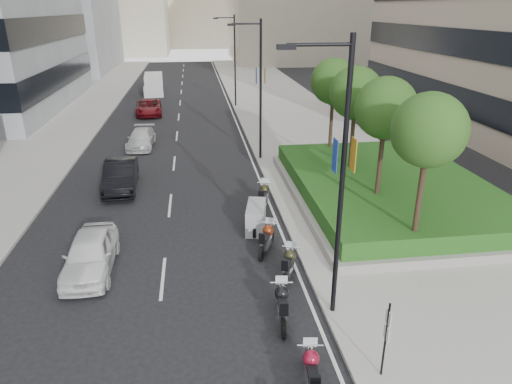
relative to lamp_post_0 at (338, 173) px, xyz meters
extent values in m
plane|color=black|center=(-4.14, -1.00, -5.07)|extent=(160.00, 160.00, 0.00)
cube|color=#9E9B93|center=(4.86, 29.00, -4.99)|extent=(10.00, 100.00, 0.15)
cube|color=#9E9B93|center=(-16.14, 29.00, -4.99)|extent=(8.00, 100.00, 0.15)
cube|color=silver|center=(-0.44, 29.00, -5.06)|extent=(0.12, 100.00, 0.01)
cube|color=silver|center=(-5.64, 29.00, -5.06)|extent=(0.12, 100.00, 0.01)
cube|color=gray|center=(5.86, 9.00, -4.72)|extent=(10.00, 14.00, 0.40)
cube|color=#164212|center=(5.86, 9.00, -4.12)|extent=(9.40, 13.40, 0.80)
cylinder|color=#332319|center=(4.36, 3.00, -2.52)|extent=(0.22, 0.22, 4.00)
sphere|color=#1A4A17|center=(4.36, 3.00, 0.38)|extent=(2.80, 2.80, 2.80)
cylinder|color=#332319|center=(4.36, 7.00, -2.52)|extent=(0.22, 0.22, 4.00)
sphere|color=#1A4A17|center=(4.36, 7.00, 0.38)|extent=(2.80, 2.80, 2.80)
cylinder|color=#332319|center=(4.36, 11.00, -2.52)|extent=(0.22, 0.22, 4.00)
sphere|color=#1A4A17|center=(4.36, 11.00, 0.38)|extent=(2.80, 2.80, 2.80)
cylinder|color=#332319|center=(4.36, 15.00, -2.52)|extent=(0.22, 0.22, 4.00)
sphere|color=#1A4A17|center=(4.36, 15.00, 0.38)|extent=(2.80, 2.80, 2.80)
cylinder|color=black|center=(0.16, 0.00, -0.57)|extent=(0.16, 0.16, 9.00)
cylinder|color=black|center=(-0.74, 0.00, 3.63)|extent=(1.80, 0.10, 0.10)
cube|color=black|center=(-1.64, 0.00, 3.58)|extent=(0.50, 0.22, 0.14)
cube|color=#C98E17|center=(0.44, 0.00, 0.53)|extent=(0.02, 0.45, 1.00)
cube|color=navy|center=(-0.12, 0.00, 0.53)|extent=(0.02, 0.45, 1.00)
cylinder|color=black|center=(0.16, 17.00, -0.57)|extent=(0.16, 0.16, 9.00)
cylinder|color=black|center=(-0.74, 17.00, 3.63)|extent=(1.80, 0.10, 0.10)
cube|color=black|center=(-1.64, 17.00, 3.58)|extent=(0.50, 0.22, 0.14)
cube|color=#C98E17|center=(0.44, 17.00, 0.53)|extent=(0.02, 0.45, 1.00)
cube|color=navy|center=(-0.12, 17.00, 0.53)|extent=(0.02, 0.45, 1.00)
cylinder|color=black|center=(0.16, 35.00, -0.57)|extent=(0.16, 0.16, 9.00)
cylinder|color=black|center=(-0.74, 35.00, 3.63)|extent=(1.80, 0.10, 0.10)
cube|color=black|center=(-1.64, 35.00, 3.58)|extent=(0.50, 0.22, 0.14)
cube|color=#C98E17|center=(0.44, 35.00, 0.53)|extent=(0.02, 0.45, 1.00)
cube|color=navy|center=(-0.12, 35.00, 0.53)|extent=(0.02, 0.45, 1.00)
cylinder|color=black|center=(0.66, -3.00, -3.82)|extent=(0.06, 0.06, 2.50)
cube|color=silver|center=(0.66, -3.00, -3.02)|extent=(0.02, 0.32, 0.42)
cube|color=silver|center=(0.66, -3.00, -3.52)|extent=(0.02, 0.32, 0.42)
cylinder|color=black|center=(-1.27, -2.39, -4.76)|extent=(0.20, 0.61, 0.60)
cube|color=silver|center=(-1.39, -3.21, -4.60)|extent=(0.40, 0.86, 0.41)
sphere|color=maroon|center=(-1.34, -2.89, -4.23)|extent=(0.47, 0.47, 0.47)
cube|color=black|center=(-1.43, -3.50, -4.29)|extent=(0.37, 0.76, 0.16)
cylinder|color=silver|center=(-1.31, -2.63, -4.01)|extent=(0.72, 0.15, 0.05)
cylinder|color=black|center=(-1.70, -0.95, -4.75)|extent=(0.20, 0.64, 0.63)
cylinder|color=black|center=(-1.50, 0.67, -4.75)|extent=(0.20, 0.64, 0.63)
cube|color=silver|center=(-1.61, -0.19, -4.58)|extent=(0.41, 0.90, 0.43)
sphere|color=black|center=(-1.57, 0.14, -4.19)|extent=(0.49, 0.49, 0.49)
cube|color=black|center=(-1.65, -0.50, -4.25)|extent=(0.38, 0.80, 0.16)
cylinder|color=silver|center=(-1.53, 0.42, -3.96)|extent=(0.76, 0.15, 0.05)
cylinder|color=black|center=(-1.18, 1.67, -4.77)|extent=(0.34, 0.59, 0.60)
cylinder|color=black|center=(-0.58, 3.09, -4.77)|extent=(0.34, 0.59, 0.60)
cube|color=silver|center=(-0.90, 2.34, -4.60)|extent=(0.58, 0.86, 0.40)
sphere|color=#2B2A17|center=(-0.78, 2.63, -4.24)|extent=(0.46, 0.46, 0.46)
cube|color=black|center=(-1.01, 2.07, -4.30)|extent=(0.53, 0.77, 0.15)
cylinder|color=silver|center=(-0.68, 2.87, -4.03)|extent=(0.67, 0.32, 0.05)
cylinder|color=black|center=(-1.72, 3.76, -4.76)|extent=(0.36, 0.61, 0.62)
cylinder|color=black|center=(-1.07, 5.22, -4.76)|extent=(0.36, 0.61, 0.62)
cube|color=silver|center=(-1.42, 4.45, -4.59)|extent=(0.62, 0.90, 0.42)
sphere|color=maroon|center=(-1.28, 4.75, -4.21)|extent=(0.48, 0.48, 0.48)
cube|color=black|center=(-1.54, 4.17, -4.27)|extent=(0.56, 0.80, 0.16)
cylinder|color=silver|center=(-1.17, 4.99, -3.99)|extent=(0.69, 0.35, 0.05)
cylinder|color=black|center=(-1.71, 5.85, -4.77)|extent=(0.23, 0.61, 0.60)
cylinder|color=black|center=(-1.40, 7.36, -4.77)|extent=(0.23, 0.61, 0.60)
cube|color=gray|center=(-1.55, 6.61, -4.44)|extent=(1.21, 2.15, 1.20)
cylinder|color=black|center=(-1.12, 7.97, -4.72)|extent=(0.32, 0.70, 0.69)
cylinder|color=black|center=(-0.61, 9.69, -4.72)|extent=(0.32, 0.70, 0.69)
cube|color=silver|center=(-0.88, 8.78, -4.53)|extent=(0.59, 1.01, 0.47)
sphere|color=black|center=(-0.78, 9.13, -4.10)|extent=(0.54, 0.54, 0.54)
cube|color=black|center=(-0.97, 8.46, -4.17)|extent=(0.54, 0.89, 0.18)
cylinder|color=silver|center=(-0.69, 9.42, -3.86)|extent=(0.81, 0.29, 0.06)
imported|color=white|center=(-8.41, 3.92, -4.31)|extent=(1.83, 4.45, 1.51)
imported|color=black|center=(-8.45, 12.76, -4.26)|extent=(1.96, 4.96, 1.61)
imported|color=silver|center=(-8.13, 21.19, -4.42)|extent=(2.00, 4.50, 1.28)
imported|color=#5D0B12|center=(-8.47, 32.38, -4.35)|extent=(2.71, 5.28, 1.42)
cube|color=silver|center=(-8.77, 44.00, -3.92)|extent=(2.41, 5.56, 2.28)
cube|color=silver|center=(-8.77, 41.94, -4.47)|extent=(2.15, 1.44, 1.20)
cylinder|color=black|center=(-9.64, 42.05, -4.68)|extent=(0.27, 0.76, 0.76)
cylinder|color=black|center=(-7.90, 42.05, -4.68)|extent=(0.27, 0.76, 0.76)
cylinder|color=black|center=(-9.64, 45.74, -4.68)|extent=(0.27, 0.76, 0.76)
cylinder|color=black|center=(-7.90, 45.74, -4.68)|extent=(0.27, 0.76, 0.76)
camera|label=1|loc=(-4.11, -12.29, 4.54)|focal=32.00mm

